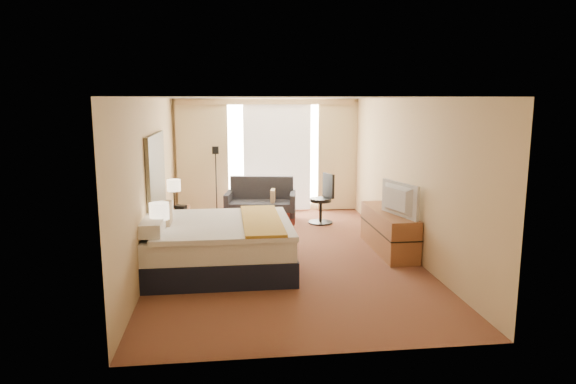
{
  "coord_description": "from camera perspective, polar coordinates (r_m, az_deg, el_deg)",
  "views": [
    {
      "loc": [
        -0.92,
        -8.29,
        2.57
      ],
      "look_at": [
        0.13,
        0.4,
        0.99
      ],
      "focal_mm": 32.0,
      "sensor_mm": 36.0,
      "label": 1
    }
  ],
  "objects": [
    {
      "name": "tissue_box",
      "position": [
        7.51,
        -12.96,
        -5.23
      ],
      "size": [
        0.15,
        0.15,
        0.11
      ],
      "primitive_type": "cube",
      "rotation": [
        0.0,
        0.0,
        -0.35
      ],
      "color": "#86AAD0",
      "rests_on": "nightstand_left"
    },
    {
      "name": "loveseat",
      "position": [
        11.04,
        -3.0,
        -1.63
      ],
      "size": [
        1.59,
        1.01,
        0.93
      ],
      "rotation": [
        0.0,
        0.0,
        -0.16
      ],
      "color": "#5B201A",
      "rests_on": "floor"
    },
    {
      "name": "wall_left",
      "position": [
        8.47,
        -14.84,
        1.25
      ],
      "size": [
        0.02,
        7.0,
        2.6
      ],
      "primitive_type": "cube",
      "color": "tan",
      "rests_on": "ground"
    },
    {
      "name": "bed",
      "position": [
        7.95,
        -7.7,
        -5.8
      ],
      "size": [
        2.19,
        2.0,
        1.06
      ],
      "color": "black",
      "rests_on": "floor"
    },
    {
      "name": "window",
      "position": [
        11.89,
        -1.23,
        4.18
      ],
      "size": [
        2.3,
        0.02,
        2.3
      ],
      "primitive_type": "cube",
      "color": "white",
      "rests_on": "wall_back"
    },
    {
      "name": "telephone",
      "position": [
        9.8,
        -11.82,
        -1.67
      ],
      "size": [
        0.23,
        0.21,
        0.07
      ],
      "primitive_type": "cube",
      "rotation": [
        0.0,
        0.0,
        -0.38
      ],
      "color": "black",
      "rests_on": "nightstand_right"
    },
    {
      "name": "floor",
      "position": [
        8.73,
        -0.56,
        -6.91
      ],
      "size": [
        4.2,
        7.0,
        0.02
      ],
      "primitive_type": "cube",
      "color": "maroon",
      "rests_on": "ground"
    },
    {
      "name": "headboard",
      "position": [
        8.66,
        -14.4,
        1.33
      ],
      "size": [
        0.06,
        1.85,
        1.5
      ],
      "primitive_type": "cube",
      "color": "black",
      "rests_on": "wall_left"
    },
    {
      "name": "desk_chair",
      "position": [
        10.81,
        3.91,
        -1.03
      ],
      "size": [
        0.52,
        0.51,
        1.05
      ],
      "rotation": [
        0.0,
        0.0,
        0.34
      ],
      "color": "black",
      "rests_on": "floor"
    },
    {
      "name": "floor_lamp",
      "position": [
        11.43,
        -8.02,
        2.75
      ],
      "size": [
        0.2,
        0.2,
        1.56
      ],
      "color": "black",
      "rests_on": "floor"
    },
    {
      "name": "media_dresser",
      "position": [
        9.01,
        11.11,
        -4.24
      ],
      "size": [
        0.5,
        1.8,
        0.7
      ],
      "primitive_type": "cube",
      "color": "#945736",
      "rests_on": "floor"
    },
    {
      "name": "wall_back",
      "position": [
        11.9,
        -2.45,
        4.08
      ],
      "size": [
        4.2,
        0.02,
        2.6
      ],
      "primitive_type": "cube",
      "color": "tan",
      "rests_on": "ground"
    },
    {
      "name": "wall_right",
      "position": [
        8.92,
        12.97,
        1.77
      ],
      "size": [
        0.02,
        7.0,
        2.6
      ],
      "primitive_type": "cube",
      "color": "tan",
      "rests_on": "ground"
    },
    {
      "name": "television",
      "position": [
        8.49,
        11.77,
        -0.82
      ],
      "size": [
        0.39,
        0.96,
        0.55
      ],
      "primitive_type": "imported",
      "rotation": [
        0.0,
        0.0,
        1.85
      ],
      "color": "black",
      "rests_on": "media_dresser"
    },
    {
      "name": "ceiling",
      "position": [
        8.34,
        -0.59,
        10.42
      ],
      "size": [
        4.2,
        7.0,
        0.02
      ],
      "primitive_type": "cube",
      "color": "white",
      "rests_on": "wall_back"
    },
    {
      "name": "nightstand_right",
      "position": [
        10.05,
        -12.17,
        -3.21
      ],
      "size": [
        0.45,
        0.52,
        0.55
      ],
      "primitive_type": "cube",
      "color": "#945736",
      "rests_on": "floor"
    },
    {
      "name": "curtains",
      "position": [
        11.77,
        -2.42,
        4.55
      ],
      "size": [
        4.12,
        0.19,
        2.56
      ],
      "color": "beige",
      "rests_on": "floor"
    },
    {
      "name": "wall_front",
      "position": [
        5.04,
        3.85,
        -4.41
      ],
      "size": [
        4.2,
        0.02,
        2.6
      ],
      "primitive_type": "cube",
      "color": "tan",
      "rests_on": "ground"
    },
    {
      "name": "nightstand_left",
      "position": [
        7.66,
        -13.83,
        -7.54
      ],
      "size": [
        0.45,
        0.52,
        0.55
      ],
      "primitive_type": "cube",
      "color": "#945736",
      "rests_on": "floor"
    },
    {
      "name": "lamp_right",
      "position": [
        9.92,
        -12.57,
        0.67
      ],
      "size": [
        0.26,
        0.26,
        0.54
      ],
      "color": "black",
      "rests_on": "nightstand_right"
    },
    {
      "name": "lamp_left",
      "position": [
        7.51,
        -14.12,
        -2.16
      ],
      "size": [
        0.28,
        0.28,
        0.58
      ],
      "color": "black",
      "rests_on": "nightstand_left"
    }
  ]
}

